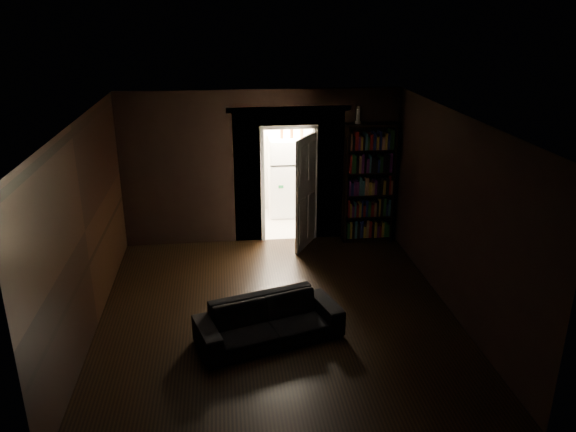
% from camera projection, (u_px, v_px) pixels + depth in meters
% --- Properties ---
extents(ground, '(5.50, 5.50, 0.00)m').
position_uv_depth(ground, '(277.00, 314.00, 8.04)').
color(ground, black).
rests_on(ground, ground).
extents(room_walls, '(5.02, 5.61, 2.84)m').
position_uv_depth(room_walls, '(269.00, 180.00, 8.45)').
color(room_walls, black).
rests_on(room_walls, ground).
extents(kitchen_alcove, '(2.20, 1.80, 2.60)m').
position_uv_depth(kitchen_alcove, '(282.00, 162.00, 11.27)').
color(kitchen_alcove, beige).
rests_on(kitchen_alcove, ground).
extents(sofa, '(2.04, 1.32, 0.73)m').
position_uv_depth(sofa, '(269.00, 315.00, 7.31)').
color(sofa, black).
rests_on(sofa, ground).
extents(bookshelf, '(0.95, 0.53, 2.20)m').
position_uv_depth(bookshelf, '(368.00, 184.00, 10.24)').
color(bookshelf, black).
rests_on(bookshelf, ground).
extents(refrigerator, '(0.91, 0.88, 1.65)m').
position_uv_depth(refrigerator, '(287.00, 176.00, 11.64)').
color(refrigerator, white).
rests_on(refrigerator, ground).
extents(door, '(0.47, 0.76, 2.05)m').
position_uv_depth(door, '(306.00, 193.00, 9.97)').
color(door, white).
rests_on(door, ground).
extents(figurine, '(0.12, 0.12, 0.31)m').
position_uv_depth(figurine, '(358.00, 115.00, 9.82)').
color(figurine, silver).
rests_on(figurine, bookshelf).
extents(bottles, '(0.70, 0.14, 0.28)m').
position_uv_depth(bottles, '(292.00, 131.00, 11.22)').
color(bottles, black).
rests_on(bottles, refrigerator).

